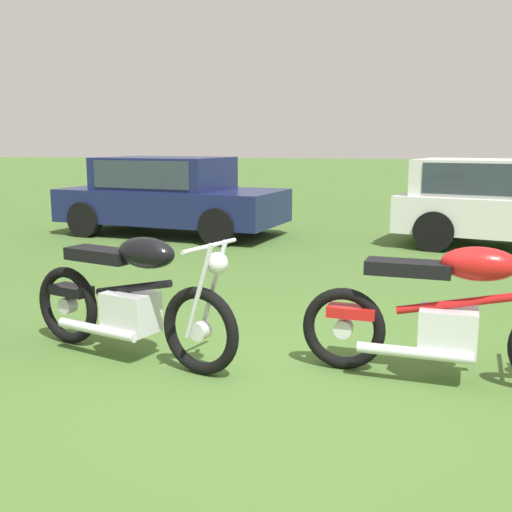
# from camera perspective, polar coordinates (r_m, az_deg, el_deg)

# --- Properties ---
(ground_plane) EXTENTS (120.00, 120.00, 0.00)m
(ground_plane) POSITION_cam_1_polar(r_m,az_deg,el_deg) (4.47, 1.87, -12.01)
(ground_plane) COLOR #476B2D
(motorcycle_black) EXTENTS (1.97, 0.98, 1.02)m
(motorcycle_black) POSITION_cam_1_polar(r_m,az_deg,el_deg) (4.98, -11.56, -3.84)
(motorcycle_black) COLOR black
(motorcycle_black) RESTS_ON ground
(motorcycle_red) EXTENTS (2.10, 0.65, 1.02)m
(motorcycle_red) POSITION_cam_1_polar(r_m,az_deg,el_deg) (4.62, 17.50, -5.25)
(motorcycle_red) COLOR black
(motorcycle_red) RESTS_ON ground
(car_navy) EXTENTS (4.35, 2.58, 1.43)m
(car_navy) POSITION_cam_1_polar(r_m,az_deg,el_deg) (11.58, -8.05, 5.92)
(car_navy) COLOR #161E4C
(car_navy) RESTS_ON ground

